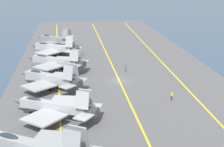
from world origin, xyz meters
TOP-DOWN VIEW (x-y plane):
  - ground_plane at (0.00, 0.00)m, footprint 2000.00×2000.00m
  - carrier_deck at (0.00, 0.00)m, footprint 189.43×49.49m
  - deck_stripe_foul_line at (0.00, -13.61)m, footprint 170.46×3.57m
  - deck_stripe_centerline at (0.00, 0.00)m, footprint 170.49×0.36m
  - deck_stripe_edge_line at (0.00, 13.61)m, footprint 170.40×6.13m
  - parked_jet_second at (-19.01, 13.67)m, footprint 13.54×16.05m
  - parked_jet_third at (-3.47, 15.22)m, footprint 13.72×15.18m
  - parked_jet_fourth at (9.79, 14.30)m, footprint 13.42×16.11m
  - parked_jet_fifth at (25.78, 15.20)m, footprint 13.62×15.73m
  - parked_jet_sixth at (38.31, 15.49)m, footprint 13.22×14.10m
  - crew_blue_vest at (6.45, -2.52)m, footprint 0.41×0.30m
  - crew_yellow_vest at (-13.13, -8.31)m, footprint 0.28×0.40m

SIDE VIEW (x-z plane):
  - ground_plane at x=0.00m, z-range 0.00..0.00m
  - carrier_deck at x=0.00m, z-range 0.00..0.40m
  - deck_stripe_foul_line at x=0.00m, z-range 0.40..0.41m
  - deck_stripe_centerline at x=0.00m, z-range 0.40..0.41m
  - deck_stripe_edge_line at x=0.00m, z-range 0.40..0.41m
  - crew_blue_vest at x=6.45m, z-range 0.49..2.25m
  - crew_yellow_vest at x=-13.13m, z-range 0.49..2.25m
  - parked_jet_second at x=-19.01m, z-range -0.33..5.45m
  - parked_jet_third at x=-3.47m, z-range -0.39..5.70m
  - parked_jet_fifth at x=25.78m, z-range -0.40..5.89m
  - parked_jet_sixth at x=38.31m, z-range -0.40..5.90m
  - parked_jet_fourth at x=9.79m, z-range -0.05..5.90m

